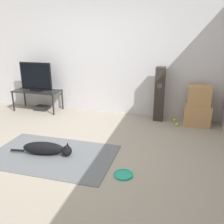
% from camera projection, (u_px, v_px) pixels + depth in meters
% --- Properties ---
extents(ground_plane, '(12.00, 12.00, 0.00)m').
position_uv_depth(ground_plane, '(67.00, 150.00, 4.08)').
color(ground_plane, '#9E9384').
extents(wall_back, '(8.00, 0.06, 2.55)m').
position_uv_depth(wall_back, '(105.00, 57.00, 5.59)').
color(wall_back, silver).
rests_on(wall_back, ground_plane).
extents(area_rug, '(1.92, 1.21, 0.01)m').
position_uv_depth(area_rug, '(52.00, 155.00, 3.91)').
color(area_rug, slate).
rests_on(area_rug, ground_plane).
extents(dog, '(0.98, 0.28, 0.21)m').
position_uv_depth(dog, '(47.00, 149.00, 3.88)').
color(dog, black).
rests_on(dog, area_rug).
extents(frisbee, '(0.27, 0.27, 0.03)m').
position_uv_depth(frisbee, '(123.00, 175.00, 3.37)').
color(frisbee, '#199E7A').
rests_on(frisbee, ground_plane).
extents(cardboard_box_lower, '(0.52, 0.41, 0.42)m').
position_uv_depth(cardboard_box_lower, '(197.00, 115.00, 5.10)').
color(cardboard_box_lower, tan).
rests_on(cardboard_box_lower, ground_plane).
extents(cardboard_box_upper, '(0.44, 0.35, 0.39)m').
position_uv_depth(cardboard_box_upper, '(199.00, 95.00, 4.98)').
color(cardboard_box_upper, tan).
rests_on(cardboard_box_upper, cardboard_box_lower).
extents(floor_speaker, '(0.20, 0.20, 1.15)m').
position_uv_depth(floor_speaker, '(159.00, 94.00, 5.24)').
color(floor_speaker, '#2D2823').
rests_on(floor_speaker, ground_plane).
extents(tv_stand, '(1.11, 0.52, 0.49)m').
position_uv_depth(tv_stand, '(37.00, 93.00, 5.94)').
color(tv_stand, black).
rests_on(tv_stand, ground_plane).
extents(tv, '(0.79, 0.20, 0.66)m').
position_uv_depth(tv, '(36.00, 77.00, 5.82)').
color(tv, black).
rests_on(tv, tv_stand).
extents(tennis_ball_by_boxes, '(0.07, 0.07, 0.07)m').
position_uv_depth(tennis_ball_by_boxes, '(174.00, 120.00, 5.32)').
color(tennis_ball_by_boxes, '#C6E033').
rests_on(tennis_ball_by_boxes, ground_plane).
extents(tennis_ball_near_speaker, '(0.07, 0.07, 0.07)m').
position_uv_depth(tennis_ball_near_speaker, '(177.00, 125.00, 5.06)').
color(tennis_ball_near_speaker, '#C6E033').
rests_on(tennis_ball_near_speaker, ground_plane).
extents(game_console, '(0.31, 0.25, 0.09)m').
position_uv_depth(game_console, '(42.00, 108.00, 6.08)').
color(game_console, black).
rests_on(game_console, ground_plane).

